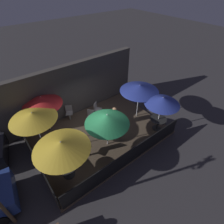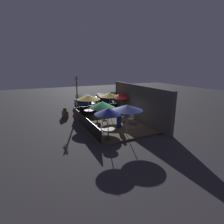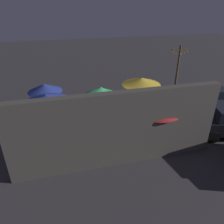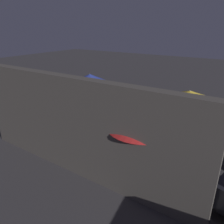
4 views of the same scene
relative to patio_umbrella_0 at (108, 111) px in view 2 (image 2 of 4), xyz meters
The scene contains 24 objects.
ground_plane 3.94m from the patio_umbrella_0, 149.63° to the left, with size 60.00×60.00×0.00m, color #383538.
patio_deck 3.91m from the patio_umbrella_0, 149.63° to the left, with size 7.07×4.98×0.12m.
building_wall 5.27m from the patio_umbrella_0, 123.11° to the left, with size 8.67×0.36×3.34m.
fence_front 3.34m from the patio_umbrella_0, 165.13° to the right, with size 6.87×0.05×0.95m.
fence_side_left 6.75m from the patio_umbrella_0, 165.19° to the left, with size 0.05×4.78×0.95m.
patio_umbrella_0 is the anchor object (origin of this frame).
patio_umbrella_1 5.43m from the patio_umbrella_0, behind, with size 2.25×2.25×2.24m.
patio_umbrella_2 1.55m from the patio_umbrella_0, 94.54° to the left, with size 2.23×2.23×2.24m.
patio_umbrella_3 6.34m from the patio_umbrella_0, 154.01° to the left, with size 2.17×2.17×2.26m.
patio_umbrella_4 3.07m from the patio_umbrella_0, 164.53° to the left, with size 2.17×2.17×2.04m.
patio_umbrella_5 6.19m from the patio_umbrella_0, 142.84° to the left, with size 2.03×2.03×2.30m.
dining_table_0 1.40m from the patio_umbrella_0, 90.00° to the right, with size 0.92×0.92×0.74m.
dining_table_1 5.60m from the patio_umbrella_0, behind, with size 0.94×0.94×0.76m.
patio_chair_0 4.02m from the patio_umbrella_0, 123.22° to the left, with size 0.55×0.55×0.92m.
patio_chair_1 4.76m from the patio_umbrella_0, 167.92° to the left, with size 0.54×0.54×0.94m.
patio_chair_2 5.50m from the patio_umbrella_0, 159.25° to the left, with size 0.50×0.50×0.95m.
patio_chair_3 5.47m from the patio_umbrella_0, 132.77° to the left, with size 0.54×0.54×0.95m.
patio_chair_4 4.18m from the patio_umbrella_0, 135.32° to the left, with size 0.56×0.56×0.93m.
patron_0 2.86m from the patio_umbrella_0, 134.44° to the left, with size 0.54×0.54×1.27m.
planter_box 7.37m from the patio_umbrella_0, 167.45° to the right, with size 0.75×0.53×0.98m.
light_post 7.91m from the patio_umbrella_0, behind, with size 1.10×0.12×4.00m.
parked_car_0 9.57m from the patio_umbrella_0, behind, with size 4.10×2.15×1.62m.
parked_car_1 10.12m from the patio_umbrella_0, 158.35° to the left, with size 4.51×2.67×1.62m.
parked_car_2 11.66m from the patio_umbrella_0, 147.04° to the left, with size 4.68×2.37×1.62m.
Camera 2 is at (13.10, -6.31, 5.04)m, focal length 28.00 mm.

